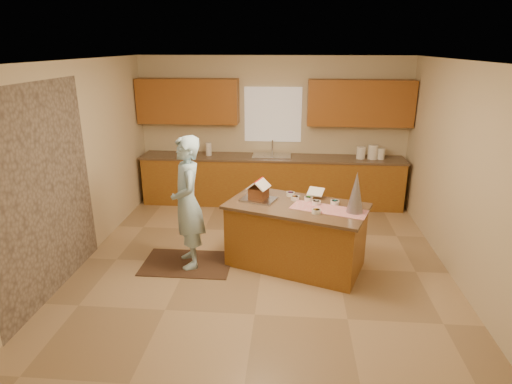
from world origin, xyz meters
TOP-DOWN VIEW (x-y plane):
  - floor at (0.00, 0.00)m, footprint 5.50×5.50m
  - ceiling at (0.00, 0.00)m, footprint 5.50×5.50m
  - wall_back at (0.00, 2.75)m, footprint 5.50×5.50m
  - wall_front at (0.00, -2.75)m, footprint 5.50×5.50m
  - wall_left at (-2.50, 0.00)m, footprint 5.50×5.50m
  - wall_right at (2.50, 0.00)m, footprint 5.50×5.50m
  - stone_accent at (-2.48, -0.80)m, footprint 0.00×2.50m
  - window_curtain at (0.00, 2.72)m, footprint 1.05×0.03m
  - back_counter_base at (0.00, 2.45)m, footprint 4.80×0.60m
  - back_counter_top at (0.00, 2.45)m, footprint 4.85×0.63m
  - upper_cabinet_left at (-1.55, 2.57)m, footprint 1.85×0.35m
  - upper_cabinet_right at (1.55, 2.57)m, footprint 1.85×0.35m
  - sink at (0.00, 2.45)m, footprint 0.70×0.45m
  - faucet at (0.00, 2.63)m, footprint 0.03×0.03m
  - island_base at (0.45, 0.07)m, footprint 1.92×1.40m
  - island_top at (0.45, 0.07)m, footprint 2.02×1.49m
  - table_runner at (0.86, -0.08)m, footprint 1.02×0.65m
  - baking_tray at (-0.06, 0.20)m, footprint 0.53×0.46m
  - cookbook at (0.71, 0.36)m, footprint 0.25×0.23m
  - tinsel_tree at (1.17, -0.14)m, footprint 0.27×0.27m
  - rug at (-1.04, -0.04)m, footprint 1.21×0.79m
  - boy at (-0.99, -0.04)m, footprint 0.63×0.76m
  - canister_a at (1.61, 2.45)m, footprint 0.16×0.16m
  - canister_b at (1.82, 2.45)m, footprint 0.18×0.18m
  - canister_c at (1.97, 2.45)m, footprint 0.14×0.14m
  - paper_towel at (-1.18, 2.45)m, footprint 0.11×0.11m
  - gingerbread_house at (-0.06, 0.20)m, footprint 0.34×0.34m
  - candy_bowls at (0.62, 0.15)m, footprint 0.70×0.74m

SIDE VIEW (x-z plane):
  - floor at x=0.00m, z-range 0.00..0.00m
  - rug at x=-1.04m, z-range 0.00..0.01m
  - island_base at x=0.45m, z-range 0.00..0.85m
  - back_counter_base at x=0.00m, z-range 0.00..0.88m
  - island_top at x=0.45m, z-range 0.85..0.88m
  - table_runner at x=0.86m, z-range 0.88..0.89m
  - sink at x=0.00m, z-range 0.83..0.95m
  - baking_tray at x=-0.06m, z-range 0.88..0.91m
  - back_counter_top at x=0.00m, z-range 0.88..0.92m
  - boy at x=-0.99m, z-range 0.01..1.80m
  - candy_bowls at x=0.62m, z-range 0.88..0.94m
  - cookbook at x=0.71m, z-range 0.93..1.02m
  - gingerbread_house at x=-0.06m, z-range 0.87..1.14m
  - canister_c at x=1.97m, z-range 0.92..1.12m
  - canister_a at x=1.61m, z-range 0.92..1.14m
  - paper_towel at x=-1.18m, z-range 0.92..1.16m
  - canister_b at x=1.82m, z-range 0.92..1.18m
  - faucet at x=0.00m, z-range 0.92..1.20m
  - tinsel_tree at x=1.17m, z-range 0.88..1.41m
  - stone_accent at x=-2.48m, z-range 0.00..2.50m
  - wall_back at x=0.00m, z-range 1.35..1.35m
  - wall_front at x=0.00m, z-range 1.35..1.35m
  - wall_left at x=-2.50m, z-range 1.35..1.35m
  - wall_right at x=2.50m, z-range 1.35..1.35m
  - window_curtain at x=0.00m, z-range 1.15..2.15m
  - upper_cabinet_left at x=-1.55m, z-range 1.50..2.30m
  - upper_cabinet_right at x=1.55m, z-range 1.50..2.30m
  - ceiling at x=0.00m, z-range 2.70..2.70m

